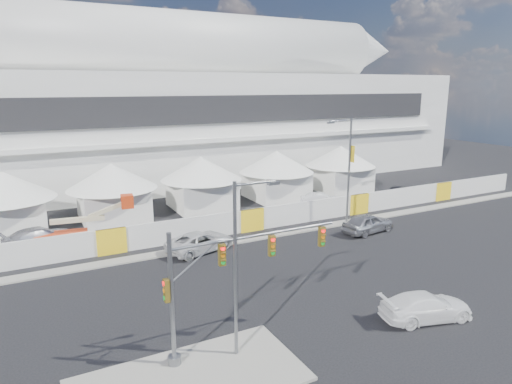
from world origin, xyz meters
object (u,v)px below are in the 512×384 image
pickup_curb (200,241)px  traffic_mast (215,282)px  pickup_near (426,306)px  lot_car_a (322,200)px  lot_car_c (40,237)px  sedan_silver (368,223)px  lot_car_b (400,191)px  streetlight_curb (347,164)px  boom_lift (71,233)px  streetlight_median (240,258)px

pickup_curb → traffic_mast: 14.51m
pickup_near → lot_car_a: (8.89, 22.11, -0.02)m
lot_car_c → lot_car_a: bearing=-108.6°
sedan_silver → lot_car_a: size_ratio=1.13×
lot_car_c → sedan_silver: bearing=-127.8°
lot_car_b → traffic_mast: size_ratio=0.49×
sedan_silver → pickup_curb: sedan_silver is taller
traffic_mast → streetlight_curb: (18.88, 14.13, 1.93)m
lot_car_b → pickup_curb: bearing=86.0°
sedan_silver → pickup_near: size_ratio=0.97×
sedan_silver → traffic_mast: bearing=112.4°
sedan_silver → traffic_mast: traffic_mast is taller
pickup_curb → streetlight_curb: 15.35m
pickup_near → traffic_mast: traffic_mast is taller
lot_car_a → lot_car_b: lot_car_b is taller
pickup_near → boom_lift: boom_lift is taller
lot_car_c → lot_car_b: bearing=-109.7°
pickup_curb → lot_car_a: pickup_curb is taller
boom_lift → lot_car_c: bearing=166.7°
pickup_near → lot_car_c: 28.88m
sedan_silver → streetlight_median: size_ratio=0.60×
boom_lift → lot_car_b: bearing=7.7°
pickup_near → lot_car_b: 28.62m
lot_car_c → boom_lift: boom_lift is taller
lot_car_c → streetlight_curb: (25.52, -6.15, 4.83)m
sedan_silver → pickup_near: bearing=142.9°
lot_car_a → lot_car_b: size_ratio=1.01×
lot_car_a → boom_lift: boom_lift is taller
pickup_near → lot_car_b: pickup_near is taller
pickup_curb → streetlight_median: 15.08m
sedan_silver → streetlight_curb: 5.71m
pickup_curb → lot_car_c: size_ratio=0.99×
lot_car_b → sedan_silver: bearing=108.6°
pickup_curb → streetlight_curb: (14.54, 0.61, 4.88)m
lot_car_b → boom_lift: boom_lift is taller
sedan_silver → lot_car_b: (11.75, 8.06, -0.11)m
lot_car_a → streetlight_curb: bearing=-168.0°
streetlight_median → streetlight_curb: (17.90, 14.70, 0.69)m
pickup_near → boom_lift: bearing=50.2°
streetlight_curb → lot_car_b: bearing=22.7°
lot_car_a → lot_car_c: (-27.03, 0.36, 0.08)m
sedan_silver → lot_car_b: sedan_silver is taller
pickup_curb → lot_car_b: size_ratio=1.26×
lot_car_a → boom_lift: size_ratio=0.57×
pickup_near → streetlight_median: 11.44m
lot_car_c → traffic_mast: 21.54m
traffic_mast → streetlight_curb: 23.66m
sedan_silver → boom_lift: size_ratio=0.65×
lot_car_c → boom_lift: 2.45m
lot_car_c → traffic_mast: bearing=-179.7°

